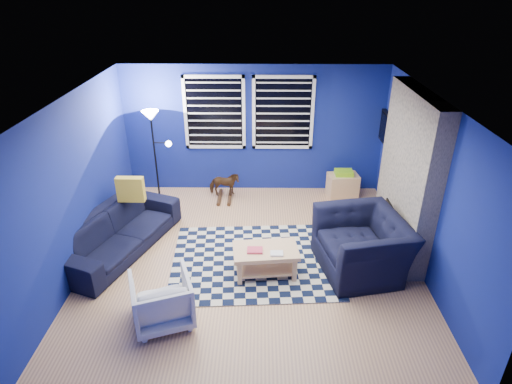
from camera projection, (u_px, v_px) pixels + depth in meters
floor at (252, 260)px, 6.62m from camera, size 5.00×5.00×0.00m
ceiling at (251, 100)px, 5.48m from camera, size 5.00×5.00×0.00m
wall_back at (254, 130)px, 8.28m from camera, size 5.00×0.00×5.00m
wall_left at (76, 186)px, 6.08m from camera, size 0.00×5.00×5.00m
wall_right at (428, 188)px, 6.02m from camera, size 0.00×5.00×5.00m
fireplace at (407, 177)px, 6.50m from camera, size 0.65×2.00×2.50m
window_left at (214, 113)px, 8.09m from camera, size 1.17×0.06×1.42m
window_right at (283, 113)px, 8.08m from camera, size 1.17×0.06×1.42m
tv at (388, 132)px, 7.74m from camera, size 0.07×1.00×0.58m
rug at (254, 260)px, 6.59m from camera, size 2.61×2.14×0.02m
sofa at (119, 231)px, 6.72m from camera, size 2.45×1.64×0.67m
armchair_big at (362, 244)px, 6.24m from camera, size 1.51×1.38×0.85m
armchair_bent at (162, 300)px, 5.31m from camera, size 0.91×0.93×0.67m
rocking_horse at (224, 184)px, 8.27m from camera, size 0.29×0.59×0.49m
coffee_table at (266, 256)px, 6.15m from camera, size 0.98×0.63×0.46m
cabinet at (343, 185)px, 8.39m from camera, size 0.61×0.45×0.56m
floor_lamp at (153, 129)px, 7.65m from camera, size 0.49×0.30×1.80m
throw_pillow at (131, 189)px, 6.84m from camera, size 0.44×0.14×0.41m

